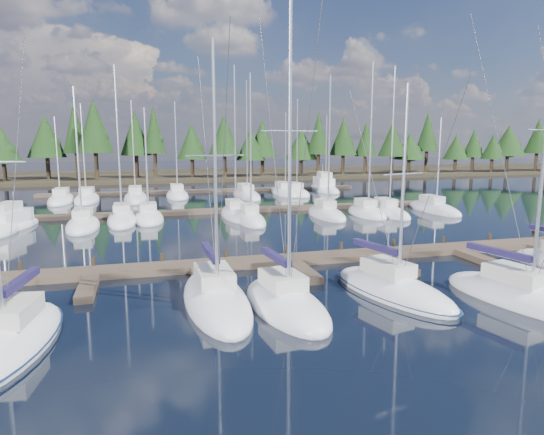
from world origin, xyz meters
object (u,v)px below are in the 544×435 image
object	(u,v)px
front_sailboat_1	(10,341)
front_sailboat_5	(522,297)
main_dock	(293,262)
front_sailboat_3	(285,303)
front_sailboat_4	(392,290)
motor_yacht_left	(10,224)
motor_yacht_right	(324,187)
front_sailboat_2	(216,299)

from	to	relation	value
front_sailboat_1	front_sailboat_5	xyz separation A→B (m)	(22.83, -0.86, 0.02)
main_dock	front_sailboat_3	distance (m)	8.03
front_sailboat_4	motor_yacht_left	xyz separation A→B (m)	(-23.56, 25.03, 0.17)
main_dock	front_sailboat_5	distance (m)	13.00
front_sailboat_1	front_sailboat_3	size ratio (longest dim) A/B	0.86
front_sailboat_1	motor_yacht_left	size ratio (longest dim) A/B	1.57
main_dock	front_sailboat_1	distance (m)	16.68
main_dock	motor_yacht_right	bearing A→B (deg)	66.30
front_sailboat_4	motor_yacht_left	size ratio (longest dim) A/B	1.37
front_sailboat_3	motor_yacht_right	distance (m)	51.96
front_sailboat_2	main_dock	bearing A→B (deg)	46.10
motor_yacht_left	main_dock	bearing A→B (deg)	-41.72
front_sailboat_1	motor_yacht_right	distance (m)	58.48
front_sailboat_1	motor_yacht_left	world-z (taller)	front_sailboat_1
front_sailboat_4	front_sailboat_5	bearing A→B (deg)	-27.11
front_sailboat_2	motor_yacht_left	size ratio (longest dim) A/B	1.58
motor_yacht_right	front_sailboat_5	bearing A→B (deg)	-100.21
front_sailboat_1	front_sailboat_3	distance (m)	11.49
front_sailboat_2	front_sailboat_4	bearing A→B (deg)	-5.52
front_sailboat_2	front_sailboat_4	xyz separation A→B (m)	(8.99, -0.87, -0.01)
front_sailboat_3	front_sailboat_5	xyz separation A→B (m)	(11.41, -2.14, -0.01)
front_sailboat_3	front_sailboat_4	bearing A→B (deg)	6.33
main_dock	motor_yacht_left	size ratio (longest dim) A/B	5.31
motor_yacht_right	motor_yacht_left	bearing A→B (deg)	-149.83
front_sailboat_1	front_sailboat_4	distance (m)	17.46
front_sailboat_2	motor_yacht_right	xyz separation A→B (m)	(23.45, 46.26, 0.23)
main_dock	front_sailboat_4	size ratio (longest dim) A/B	3.88
front_sailboat_2	motor_yacht_right	size ratio (longest dim) A/B	1.35
front_sailboat_4	front_sailboat_5	distance (m)	6.15
front_sailboat_1	front_sailboat_5	world-z (taller)	front_sailboat_5
front_sailboat_2	front_sailboat_4	size ratio (longest dim) A/B	1.15
front_sailboat_4	main_dock	bearing A→B (deg)	114.93
front_sailboat_3	main_dock	bearing A→B (deg)	70.04
front_sailboat_1	motor_yacht_right	xyz separation A→B (m)	(31.82, 49.07, 0.23)
front_sailboat_3	front_sailboat_1	bearing A→B (deg)	-173.61
front_sailboat_2	front_sailboat_1	bearing A→B (deg)	-161.46
front_sailboat_5	front_sailboat_1	bearing A→B (deg)	177.83
front_sailboat_5	main_dock	bearing A→B (deg)	131.84
motor_yacht_right	main_dock	bearing A→B (deg)	-113.70
front_sailboat_2	front_sailboat_5	distance (m)	14.92
main_dock	front_sailboat_4	world-z (taller)	front_sailboat_4
front_sailboat_3	motor_yacht_left	size ratio (longest dim) A/B	1.81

